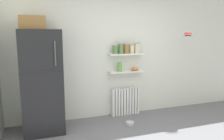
{
  "coord_description": "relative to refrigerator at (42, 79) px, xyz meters",
  "views": [
    {
      "loc": [
        -1.51,
        -2.23,
        1.73
      ],
      "look_at": [
        -0.22,
        1.6,
        1.05
      ],
      "focal_mm": 34.69,
      "sensor_mm": 36.0,
      "label": 1
    }
  ],
  "objects": [
    {
      "name": "back_wall",
      "position": [
        1.49,
        0.39,
        0.35
      ],
      "size": [
        7.04,
        0.1,
        2.6
      ],
      "primitive_type": "cube",
      "color": "silver",
      "rests_on": "ground_plane"
    },
    {
      "name": "storage_jar_2",
      "position": [
        1.68,
        0.23,
        0.48
      ],
      "size": [
        0.11,
        0.11,
        0.2
      ],
      "color": "olive",
      "rests_on": "wall_shelf_upper"
    },
    {
      "name": "shelf_bowl",
      "position": [
        1.88,
        0.23,
        0.04
      ],
      "size": [
        0.15,
        0.15,
        0.07
      ],
      "primitive_type": "ellipsoid",
      "color": "orange",
      "rests_on": "wall_shelf_lower"
    },
    {
      "name": "radiator",
      "position": [
        1.68,
        0.26,
        -0.65
      ],
      "size": [
        0.61,
        0.12,
        0.59
      ],
      "color": "white",
      "rests_on": "ground_plane"
    },
    {
      "name": "vase",
      "position": [
        1.54,
        0.23,
        0.11
      ],
      "size": [
        0.09,
        0.09,
        0.19
      ],
      "primitive_type": "cylinder",
      "color": "#66A84C",
      "rests_on": "wall_shelf_lower"
    },
    {
      "name": "storage_jar_0",
      "position": [
        1.44,
        0.23,
        0.47
      ],
      "size": [
        0.11,
        0.11,
        0.18
      ],
      "color": "#5B7F4C",
      "rests_on": "wall_shelf_upper"
    },
    {
      "name": "storage_jar_3",
      "position": [
        1.81,
        0.23,
        0.47
      ],
      "size": [
        0.1,
        0.1,
        0.18
      ],
      "color": "beige",
      "rests_on": "wall_shelf_upper"
    },
    {
      "name": "refrigerator",
      "position": [
        0.0,
        0.0,
        0.0
      ],
      "size": [
        0.68,
        0.7,
        2.01
      ],
      "color": "black",
      "rests_on": "ground_plane"
    },
    {
      "name": "storage_jar_4",
      "position": [
        1.93,
        0.23,
        0.49
      ],
      "size": [
        0.12,
        0.12,
        0.22
      ],
      "color": "beige",
      "rests_on": "wall_shelf_upper"
    },
    {
      "name": "hanging_fruit_basket",
      "position": [
        2.99,
        -0.02,
        0.77
      ],
      "size": [
        0.28,
        0.28,
        0.09
      ],
      "color": "#B2B2B7"
    },
    {
      "name": "storage_jar_1",
      "position": [
        1.56,
        0.23,
        0.48
      ],
      "size": [
        0.1,
        0.1,
        0.21
      ],
      "color": "#5B7F4C",
      "rests_on": "wall_shelf_upper"
    },
    {
      "name": "wall_shelf_upper",
      "position": [
        1.68,
        0.23,
        0.37
      ],
      "size": [
        0.75,
        0.22,
        0.02
      ],
      "primitive_type": "cube",
      "color": "white"
    },
    {
      "name": "pet_food_bowl",
      "position": [
        1.57,
        -0.26,
        -0.92
      ],
      "size": [
        0.16,
        0.16,
        0.05
      ],
      "primitive_type": "cylinder",
      "color": "#B7B7BC",
      "rests_on": "ground_plane"
    },
    {
      "name": "wall_shelf_lower",
      "position": [
        1.68,
        0.23,
        -0.0
      ],
      "size": [
        0.75,
        0.22,
        0.02
      ],
      "primitive_type": "cube",
      "color": "white"
    }
  ]
}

